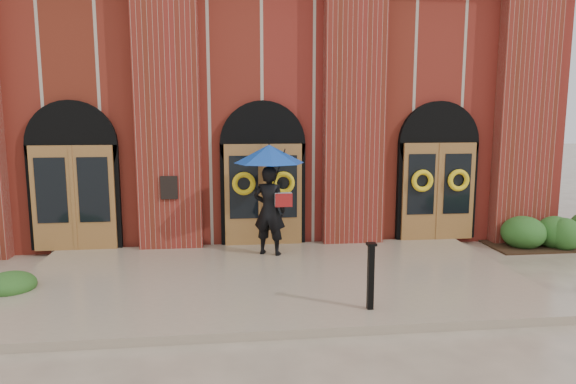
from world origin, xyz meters
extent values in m
plane|color=tan|center=(0.00, 0.00, 0.00)|extent=(90.00, 90.00, 0.00)
cube|color=gray|center=(0.00, 0.15, 0.07)|extent=(10.00, 5.30, 0.15)
cube|color=maroon|center=(0.00, 8.90, 3.50)|extent=(16.00, 12.00, 7.00)
cube|color=black|center=(-2.25, 2.47, 1.65)|extent=(0.40, 0.05, 0.55)
cube|color=maroon|center=(-2.25, 2.73, 3.50)|extent=(1.50, 0.45, 7.00)
cube|color=maroon|center=(2.25, 2.73, 3.50)|extent=(1.50, 0.45, 7.00)
cube|color=maroon|center=(6.75, 2.73, 3.50)|extent=(1.50, 0.45, 7.00)
cube|color=olive|center=(-4.50, 2.71, 1.40)|extent=(1.90, 0.10, 2.50)
cylinder|color=black|center=(-4.50, 2.85, 2.65)|extent=(2.10, 0.22, 2.10)
cube|color=olive|center=(0.00, 2.71, 1.40)|extent=(1.90, 0.10, 2.50)
cylinder|color=black|center=(0.00, 2.85, 2.65)|extent=(2.10, 0.22, 2.10)
cube|color=olive|center=(4.50, 2.71, 1.40)|extent=(1.90, 0.10, 2.50)
cylinder|color=black|center=(4.50, 2.85, 2.65)|extent=(2.10, 0.22, 2.10)
torus|color=yellow|center=(-0.48, 2.59, 1.70)|extent=(0.57, 0.13, 0.57)
torus|color=yellow|center=(0.48, 2.59, 1.70)|extent=(0.57, 0.13, 0.57)
torus|color=yellow|center=(4.02, 2.59, 1.70)|extent=(0.57, 0.13, 0.57)
torus|color=yellow|center=(4.98, 2.59, 1.70)|extent=(0.57, 0.13, 0.57)
imported|color=black|center=(0.07, 1.76, 1.18)|extent=(0.89, 0.75, 2.07)
cone|color=#1545A8|center=(0.07, 1.76, 2.48)|extent=(2.10, 2.10, 0.41)
cylinder|color=black|center=(0.12, 1.71, 1.94)|extent=(0.02, 0.02, 0.68)
cube|color=#ABAEB1|center=(0.38, 1.60, 1.46)|extent=(0.43, 0.33, 0.30)
cube|color=maroon|center=(0.38, 1.49, 1.46)|extent=(0.37, 0.18, 0.30)
cube|color=black|center=(1.46, -1.81, 0.70)|extent=(0.10, 0.10, 1.09)
cube|color=black|center=(1.46, -1.81, 1.26)|extent=(0.16, 0.16, 0.04)
ellipsoid|color=#24501C|center=(7.42, 2.20, 0.39)|extent=(3.01, 1.20, 0.77)
camera|label=1|loc=(-0.85, -9.77, 3.38)|focal=32.00mm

